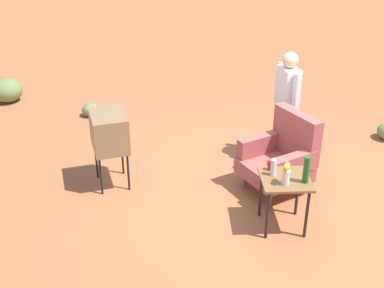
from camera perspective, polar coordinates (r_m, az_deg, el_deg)
The scene contains 11 objects.
ground_plane at distance 6.69m, azimuth 8.72°, elevation -5.30°, with size 60.00×60.00×0.00m, color #A05B38.
armchair at distance 6.50m, azimuth 10.31°, elevation -1.35°, with size 1.04×1.04×1.06m.
side_table at distance 5.75m, azimuth 10.68°, elevation -4.75°, with size 0.56×0.56×0.66m.
tv_on_stand at distance 6.47m, azimuth -9.54°, elevation 1.41°, with size 0.69×0.58×1.03m.
person_standing at distance 7.06m, azimuth 10.88°, elevation 4.93°, with size 0.56×0.30×1.64m.
bottle_short_clear at distance 5.69m, azimuth 9.39°, elevation -2.70°, with size 0.06×0.06×0.20m, color silver.
bottle_wine_green at distance 5.59m, azimuth 13.08°, elevation -2.92°, with size 0.07×0.07×0.32m, color #1E5623.
soda_can_red at distance 5.81m, azimuth 9.10°, elevation -2.43°, with size 0.07×0.07×0.12m, color red.
flower_vase at distance 5.52m, azimuth 10.83°, elevation -3.27°, with size 0.15×0.10×0.27m.
shrub_mid at distance 9.95m, azimuth -20.60°, elevation 5.84°, with size 0.57×0.57×0.44m, color olive.
shrub_far at distance 8.91m, azimuth -11.64°, elevation 3.90°, with size 0.30×0.30×0.23m, color olive.
Camera 1 is at (5.52, -1.25, 3.56)m, focal length 46.14 mm.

